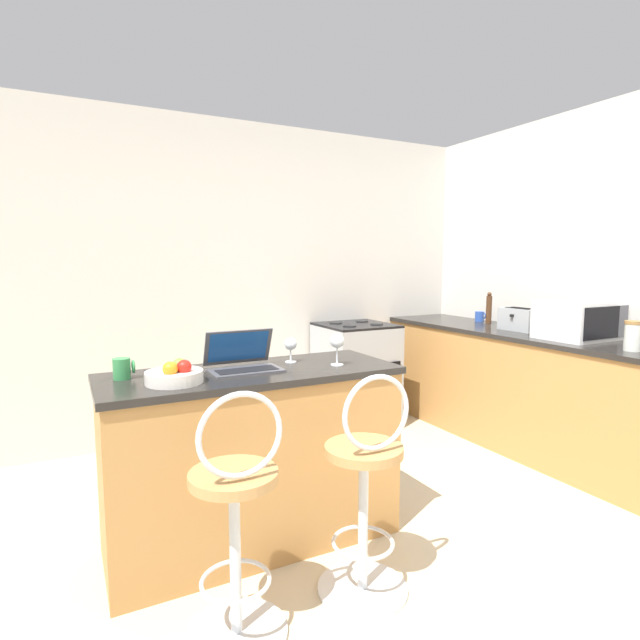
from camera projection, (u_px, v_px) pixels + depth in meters
ground_plane at (441, 613)px, 2.07m from camera, size 20.00×20.00×0.00m
wall_back at (239, 280)px, 4.21m from camera, size 12.00×0.06×2.60m
breakfast_bar at (254, 457)px, 2.55m from camera, size 1.48×0.57×0.91m
counter_right at (543, 394)px, 3.78m from camera, size 0.67×3.10×0.91m
bar_stool_near at (236, 524)px, 1.88m from camera, size 0.40×0.40×1.00m
bar_stool_far at (366, 492)px, 2.15m from camera, size 0.40×0.40×1.00m
laptop at (243, 360)px, 2.51m from camera, size 0.35×0.26×0.20m
microwave at (579, 320)px, 3.52m from camera, size 0.51×0.40×0.27m
toaster at (520, 319)px, 3.95m from camera, size 0.18×0.31×0.18m
stove_range at (356, 375)px, 4.43m from camera, size 0.61×0.61×0.92m
fruit_bowl at (175, 375)px, 2.24m from camera, size 0.26×0.26×0.11m
pepper_mill at (489, 308)px, 4.41m from camera, size 0.05×0.05×0.28m
mug_green at (123, 369)px, 2.31m from camera, size 0.10×0.08×0.10m
wine_glass_short at (337, 342)px, 2.61m from camera, size 0.08×0.08×0.17m
storage_jar at (633, 336)px, 3.04m from camera, size 0.10×0.10×0.18m
mug_blue at (480, 316)px, 4.55m from camera, size 0.10×0.08×0.09m
wine_glass_tall at (291, 345)px, 2.69m from camera, size 0.07×0.07×0.14m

